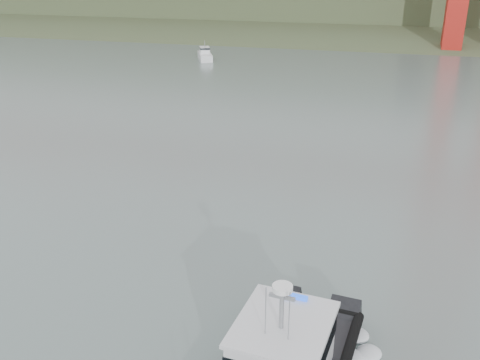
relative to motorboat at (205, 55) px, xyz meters
name	(u,v)px	position (x,y,z in m)	size (l,w,h in m)	color
ground	(155,309)	(17.48, -58.02, -0.71)	(400.00, 400.00, 0.00)	#4B5956
motorboat	(205,55)	(0.00, 0.00, 0.00)	(3.72, 5.40, 2.83)	silver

